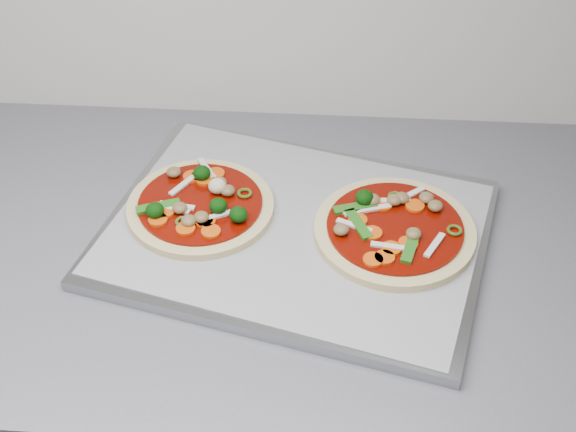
{
  "coord_description": "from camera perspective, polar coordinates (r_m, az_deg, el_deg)",
  "views": [
    {
      "loc": [
        -0.62,
        0.54,
        1.62
      ],
      "look_at": [
        -0.67,
        1.32,
        0.93
      ],
      "focal_mm": 50.0,
      "sensor_mm": 36.0,
      "label": 1
    }
  ],
  "objects": [
    {
      "name": "pizza_right",
      "position": [
        1.03,
        7.53,
        -0.88
      ],
      "size": [
        0.22,
        0.22,
        0.04
      ],
      "rotation": [
        0.0,
        0.0,
        0.06
      ],
      "color": "beige",
      "rests_on": "parchment"
    },
    {
      "name": "parchment",
      "position": [
        1.04,
        0.52,
        -0.86
      ],
      "size": [
        0.54,
        0.45,
        0.0
      ],
      "primitive_type": "cube",
      "rotation": [
        0.0,
        0.0,
        -0.27
      ],
      "color": "#9A9A9F",
      "rests_on": "baking_tray"
    },
    {
      "name": "baking_tray",
      "position": [
        1.05,
        0.52,
        -1.22
      ],
      "size": [
        0.56,
        0.46,
        0.02
      ],
      "primitive_type": "cube",
      "rotation": [
        0.0,
        0.0,
        -0.24
      ],
      "color": "gray",
      "rests_on": "countertop"
    },
    {
      "name": "pizza_left",
      "position": [
        1.07,
        -6.26,
        0.8
      ],
      "size": [
        0.26,
        0.26,
        0.03
      ],
      "rotation": [
        0.0,
        0.0,
        -0.46
      ],
      "color": "beige",
      "rests_on": "parchment"
    }
  ]
}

